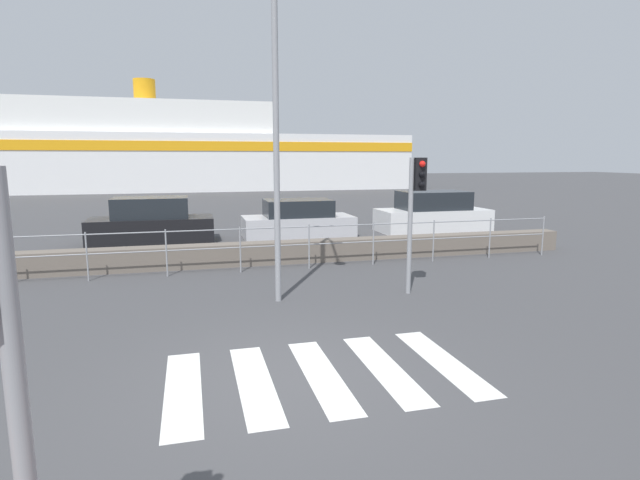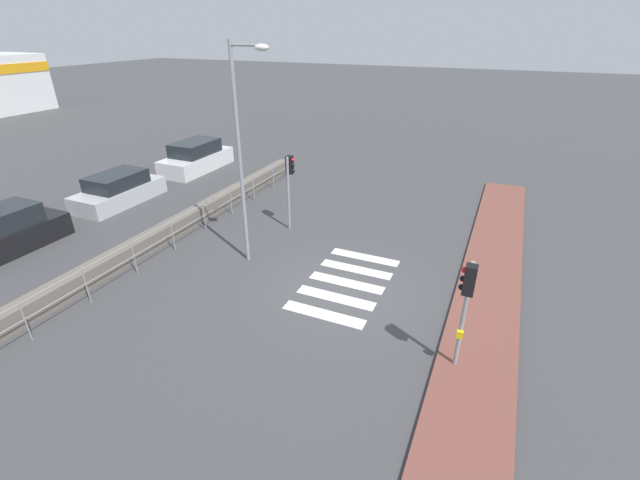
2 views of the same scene
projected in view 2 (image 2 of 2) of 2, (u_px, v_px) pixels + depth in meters
The scene contains 11 objects.
ground_plane at pixel (341, 290), 13.03m from camera, with size 160.00×160.00×0.00m, color #424244.
sidewalk_brick at pixel (483, 322), 11.52m from camera, with size 24.00×1.80×0.12m.
crosswalk at pixel (346, 283), 13.38m from camera, with size 4.05×2.40×0.01m.
seawall at pixel (155, 238), 15.53m from camera, with size 19.91×0.55×0.60m.
harbor_fence at pixel (172, 231), 15.00m from camera, with size 17.96×0.04×1.17m.
traffic_light_near at pixel (466, 296), 9.07m from camera, with size 0.34×0.32×2.85m.
traffic_light_far at pixel (289, 176), 16.11m from camera, with size 0.34×0.32×2.89m.
streetlamp at pixel (244, 138), 12.77m from camera, with size 0.32×1.27×6.89m.
parked_car_black at pixel (2, 234), 14.97m from camera, with size 4.11×1.71×1.55m.
parked_car_silver at pixel (119, 190), 19.21m from camera, with size 4.03×1.80×1.37m.
parked_car_white at pixel (196, 158), 23.64m from camera, with size 4.35×1.89×1.58m.
Camera 2 is at (-10.29, -3.84, 7.20)m, focal length 24.00 mm.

